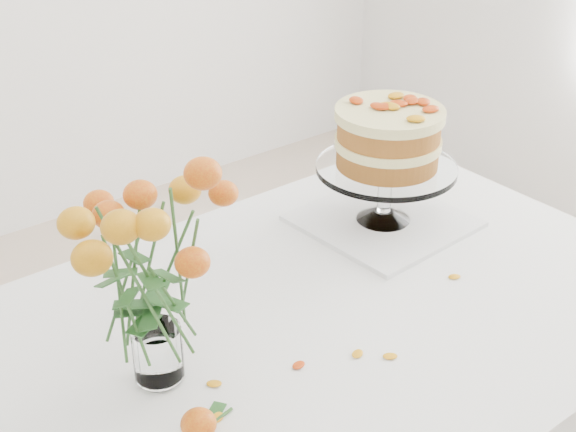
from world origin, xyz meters
The scene contains 11 objects.
table centered at (0.00, 0.00, 0.67)m, with size 1.43×0.93×0.76m.
napkin centered at (0.34, 0.17, 0.76)m, with size 0.33×0.33×0.01m, color white.
cake_stand centered at (0.34, 0.17, 0.95)m, with size 0.31×0.31×0.28m.
rose_vase centered at (-0.32, 0.02, 1.00)m, with size 0.36×0.36×0.42m.
loose_rose_far centered at (-0.34, -0.13, 0.78)m, with size 0.10×0.06×0.05m.
stray_petal_a centered at (-0.12, -0.10, 0.76)m, with size 0.03×0.02×0.00m, color orange.
stray_petal_b centered at (-0.02, -0.14, 0.76)m, with size 0.03×0.02×0.00m, color orange.
stray_petal_c centered at (0.02, -0.18, 0.76)m, with size 0.03×0.02×0.00m, color orange.
stray_petal_d centered at (-0.26, -0.05, 0.76)m, with size 0.03×0.02×0.00m, color orange.
stray_petal_e centered at (-0.30, -0.12, 0.76)m, with size 0.03×0.02×0.00m, color orange.
stray_petal_f centered at (0.30, -0.08, 0.76)m, with size 0.03×0.02×0.00m, color orange.
Camera 1 is at (-0.80, -0.93, 1.64)m, focal length 50.00 mm.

